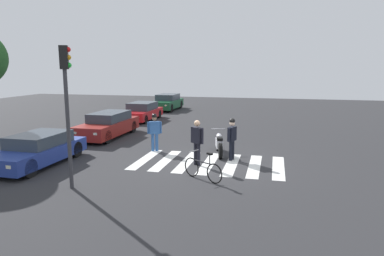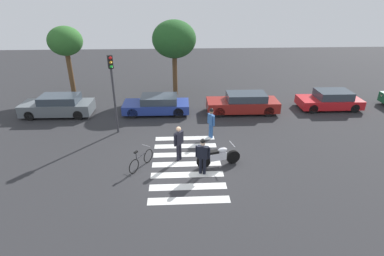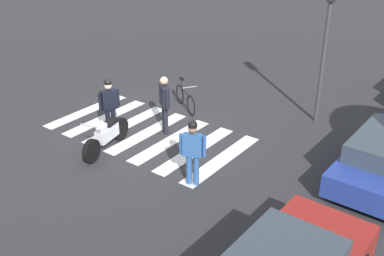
{
  "view_description": "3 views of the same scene",
  "coord_description": "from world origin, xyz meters",
  "px_view_note": "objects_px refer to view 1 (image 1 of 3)",
  "views": [
    {
      "loc": [
        -13.26,
        -2.45,
        3.8
      ],
      "look_at": [
        0.68,
        0.86,
        1.27
      ],
      "focal_mm": 32.64,
      "sensor_mm": 36.0,
      "label": 1
    },
    {
      "loc": [
        -0.35,
        -12.21,
        7.59
      ],
      "look_at": [
        0.32,
        1.36,
        1.25
      ],
      "focal_mm": 28.17,
      "sensor_mm": 36.0,
      "label": 2
    },
    {
      "loc": [
        9.19,
        8.57,
        6.25
      ],
      "look_at": [
        0.09,
        1.75,
        0.7
      ],
      "focal_mm": 43.31,
      "sensor_mm": 36.0,
      "label": 3
    }
  ],
  "objects_px": {
    "leaning_bicycle": "(203,169)",
    "officer_on_foot": "(232,136)",
    "pedestrian_bystander": "(155,130)",
    "car_green_compact": "(167,102)",
    "car_red_convertible": "(142,112)",
    "car_maroon_wagon": "(108,125)",
    "car_blue_hatchback": "(38,150)",
    "traffic_light_pole": "(67,95)",
    "officer_by_motorcycle": "(197,139)",
    "police_motorcycle": "(219,144)"
  },
  "relations": [
    {
      "from": "officer_on_foot",
      "to": "officer_by_motorcycle",
      "type": "relative_size",
      "value": 0.99
    },
    {
      "from": "car_red_convertible",
      "to": "car_green_compact",
      "type": "distance_m",
      "value": 6.25
    },
    {
      "from": "leaning_bicycle",
      "to": "officer_on_foot",
      "type": "distance_m",
      "value": 2.93
    },
    {
      "from": "police_motorcycle",
      "to": "car_blue_hatchback",
      "type": "bearing_deg",
      "value": 115.68
    },
    {
      "from": "leaning_bicycle",
      "to": "traffic_light_pole",
      "type": "height_order",
      "value": "traffic_light_pole"
    },
    {
      "from": "car_red_convertible",
      "to": "car_green_compact",
      "type": "xyz_separation_m",
      "value": [
        6.25,
        0.03,
        0.07
      ]
    },
    {
      "from": "leaning_bicycle",
      "to": "officer_on_foot",
      "type": "height_order",
      "value": "officer_on_foot"
    },
    {
      "from": "officer_on_foot",
      "to": "car_blue_hatchback",
      "type": "xyz_separation_m",
      "value": [
        -2.42,
        7.33,
        -0.41
      ]
    },
    {
      "from": "officer_on_foot",
      "to": "car_green_compact",
      "type": "height_order",
      "value": "officer_on_foot"
    },
    {
      "from": "leaning_bicycle",
      "to": "car_green_compact",
      "type": "bearing_deg",
      "value": 20.82
    },
    {
      "from": "leaning_bicycle",
      "to": "traffic_light_pole",
      "type": "distance_m",
      "value": 4.97
    },
    {
      "from": "car_maroon_wagon",
      "to": "police_motorcycle",
      "type": "bearing_deg",
      "value": -110.86
    },
    {
      "from": "traffic_light_pole",
      "to": "car_red_convertible",
      "type": "bearing_deg",
      "value": 12.56
    },
    {
      "from": "car_green_compact",
      "to": "car_maroon_wagon",
      "type": "bearing_deg",
      "value": -177.79
    },
    {
      "from": "car_red_convertible",
      "to": "traffic_light_pole",
      "type": "relative_size",
      "value": 0.94
    },
    {
      "from": "officer_on_foot",
      "to": "officer_by_motorcycle",
      "type": "xyz_separation_m",
      "value": [
        -1.04,
        1.23,
        0.02
      ]
    },
    {
      "from": "leaning_bicycle",
      "to": "officer_by_motorcycle",
      "type": "height_order",
      "value": "officer_by_motorcycle"
    },
    {
      "from": "traffic_light_pole",
      "to": "car_maroon_wagon",
      "type": "bearing_deg",
      "value": 18.78
    },
    {
      "from": "officer_on_foot",
      "to": "car_green_compact",
      "type": "distance_m",
      "value": 17.42
    },
    {
      "from": "leaning_bicycle",
      "to": "car_blue_hatchback",
      "type": "distance_m",
      "value": 6.7
    },
    {
      "from": "police_motorcycle",
      "to": "officer_by_motorcycle",
      "type": "distance_m",
      "value": 2.0
    },
    {
      "from": "police_motorcycle",
      "to": "traffic_light_pole",
      "type": "relative_size",
      "value": 0.47
    },
    {
      "from": "police_motorcycle",
      "to": "car_blue_hatchback",
      "type": "relative_size",
      "value": 0.49
    },
    {
      "from": "officer_on_foot",
      "to": "car_green_compact",
      "type": "xyz_separation_m",
      "value": [
        15.64,
        7.65,
        -0.33
      ]
    },
    {
      "from": "leaning_bicycle",
      "to": "car_red_convertible",
      "type": "relative_size",
      "value": 0.36
    },
    {
      "from": "leaning_bicycle",
      "to": "pedestrian_bystander",
      "type": "bearing_deg",
      "value": 39.9
    },
    {
      "from": "pedestrian_bystander",
      "to": "car_blue_hatchback",
      "type": "xyz_separation_m",
      "value": [
        -3.17,
        3.73,
        -0.39
      ]
    },
    {
      "from": "police_motorcycle",
      "to": "car_maroon_wagon",
      "type": "bearing_deg",
      "value": 69.14
    },
    {
      "from": "police_motorcycle",
      "to": "pedestrian_bystander",
      "type": "xyz_separation_m",
      "value": [
        -0.04,
        2.96,
        0.52
      ]
    },
    {
      "from": "car_maroon_wagon",
      "to": "car_red_convertible",
      "type": "height_order",
      "value": "car_maroon_wagon"
    },
    {
      "from": "leaning_bicycle",
      "to": "officer_on_foot",
      "type": "bearing_deg",
      "value": -12.93
    },
    {
      "from": "pedestrian_bystander",
      "to": "car_blue_hatchback",
      "type": "height_order",
      "value": "pedestrian_bystander"
    },
    {
      "from": "officer_on_foot",
      "to": "car_blue_hatchback",
      "type": "height_order",
      "value": "officer_on_foot"
    },
    {
      "from": "leaning_bicycle",
      "to": "car_blue_hatchback",
      "type": "relative_size",
      "value": 0.35
    },
    {
      "from": "leaning_bicycle",
      "to": "officer_by_motorcycle",
      "type": "distance_m",
      "value": 1.96
    },
    {
      "from": "car_maroon_wagon",
      "to": "car_green_compact",
      "type": "height_order",
      "value": "car_green_compact"
    },
    {
      "from": "officer_by_motorcycle",
      "to": "traffic_light_pole",
      "type": "bearing_deg",
      "value": 136.76
    },
    {
      "from": "police_motorcycle",
      "to": "car_maroon_wagon",
      "type": "height_order",
      "value": "car_maroon_wagon"
    },
    {
      "from": "police_motorcycle",
      "to": "officer_on_foot",
      "type": "relative_size",
      "value": 1.2
    },
    {
      "from": "car_maroon_wagon",
      "to": "pedestrian_bystander",
      "type": "bearing_deg",
      "value": -125.27
    },
    {
      "from": "pedestrian_bystander",
      "to": "traffic_light_pole",
      "type": "distance_m",
      "value": 5.71
    },
    {
      "from": "car_red_convertible",
      "to": "car_green_compact",
      "type": "relative_size",
      "value": 0.95
    },
    {
      "from": "officer_by_motorcycle",
      "to": "car_blue_hatchback",
      "type": "bearing_deg",
      "value": 102.76
    },
    {
      "from": "car_red_convertible",
      "to": "car_green_compact",
      "type": "bearing_deg",
      "value": 0.28
    },
    {
      "from": "car_red_convertible",
      "to": "officer_on_foot",
      "type": "bearing_deg",
      "value": -140.97
    },
    {
      "from": "leaning_bicycle",
      "to": "car_blue_hatchback",
      "type": "xyz_separation_m",
      "value": [
        0.37,
        6.69,
        0.22
      ]
    },
    {
      "from": "officer_on_foot",
      "to": "car_green_compact",
      "type": "relative_size",
      "value": 0.4
    },
    {
      "from": "police_motorcycle",
      "to": "traffic_light_pole",
      "type": "xyz_separation_m",
      "value": [
        -5.32,
        3.87,
        2.49
      ]
    },
    {
      "from": "officer_on_foot",
      "to": "traffic_light_pole",
      "type": "distance_m",
      "value": 6.69
    },
    {
      "from": "leaning_bicycle",
      "to": "car_blue_hatchback",
      "type": "bearing_deg",
      "value": 86.84
    }
  ]
}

